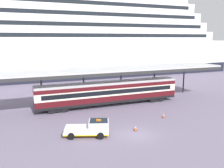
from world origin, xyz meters
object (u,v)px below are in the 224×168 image
object	(u,v)px
service_truck	(91,128)
traffic_cone_far	(136,128)
traffic_cone_near	(103,123)
cruise_ship	(20,30)
traffic_cone_mid	(164,115)
train_carriage	(109,92)

from	to	relation	value
service_truck	traffic_cone_far	world-z (taller)	service_truck
service_truck	traffic_cone_near	distance (m)	3.74
service_truck	cruise_ship	bearing A→B (deg)	97.46
traffic_cone_mid	cruise_ship	bearing A→B (deg)	111.27
cruise_ship	traffic_cone_far	xyz separation A→B (m)	(11.97, -48.98, -13.25)
traffic_cone_mid	service_truck	bearing A→B (deg)	-168.70
traffic_cone_near	traffic_cone_mid	size ratio (longest dim) A/B	0.92
cruise_ship	traffic_cone_near	bearing A→B (deg)	-79.11
train_carriage	traffic_cone_near	distance (m)	9.71
service_truck	traffic_cone_near	bearing A→B (deg)	48.24
service_truck	traffic_cone_mid	size ratio (longest dim) A/B	7.54
traffic_cone_mid	traffic_cone_far	world-z (taller)	traffic_cone_far
train_carriage	traffic_cone_far	size ratio (longest dim) A/B	32.22
train_carriage	traffic_cone_far	bearing A→B (deg)	-95.12
cruise_ship	train_carriage	bearing A→B (deg)	-70.72
traffic_cone_far	traffic_cone_near	bearing A→B (deg)	134.30
traffic_cone_near	traffic_cone_far	world-z (taller)	traffic_cone_far
cruise_ship	train_carriage	xyz separation A→B (m)	(13.02, -37.22, -11.31)
train_carriage	traffic_cone_near	xyz separation A→B (m)	(-4.22, -8.51, -1.98)
traffic_cone_mid	traffic_cone_far	distance (m)	6.63
service_truck	traffic_cone_mid	world-z (taller)	service_truck
traffic_cone_mid	traffic_cone_far	bearing A→B (deg)	-154.80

